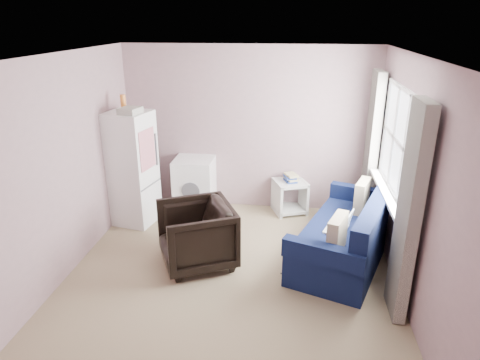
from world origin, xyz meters
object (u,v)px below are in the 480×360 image
object	(u,v)px
fridge	(132,168)
sofa	(349,236)
side_table	(290,194)
armchair	(196,232)
washing_machine	(195,183)

from	to	relation	value
fridge	sofa	world-z (taller)	fridge
side_table	armchair	bearing A→B (deg)	-123.82
armchair	washing_machine	bearing A→B (deg)	167.78
fridge	washing_machine	xyz separation A→B (m)	(0.78, 0.52, -0.40)
washing_machine	sofa	size ratio (longest dim) A/B	0.39
armchair	washing_machine	world-z (taller)	armchair
side_table	fridge	bearing A→B (deg)	-165.21
armchair	side_table	world-z (taller)	armchair
fridge	side_table	xyz separation A→B (m)	(2.25, 0.59, -0.54)
washing_machine	armchair	bearing A→B (deg)	-76.85
washing_machine	side_table	distance (m)	1.48
armchair	side_table	distance (m)	1.98
washing_machine	side_table	size ratio (longest dim) A/B	1.33
washing_machine	side_table	xyz separation A→B (m)	(1.47, 0.07, -0.14)
fridge	sofa	size ratio (longest dim) A/B	0.87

